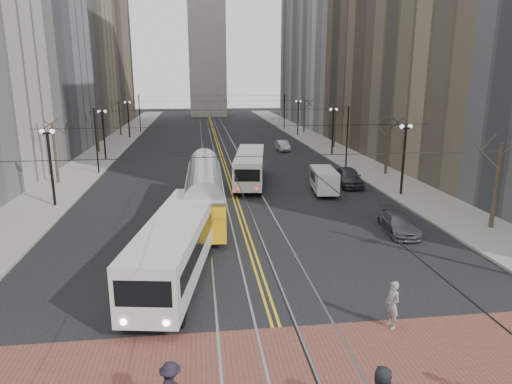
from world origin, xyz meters
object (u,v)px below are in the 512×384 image
object	(u,v)px
cargo_van	(324,182)
pedestrian_b	(392,305)
sedan_silver	(283,146)
sedan_parked	(399,223)
sedan_grey	(348,177)
rear_bus	(250,168)
transit_bus	(177,247)
streetcar	(205,196)

from	to	relation	value
cargo_van	pedestrian_b	bearing A→B (deg)	-92.18
sedan_silver	sedan_parked	bearing A→B (deg)	-89.98
cargo_van	pedestrian_b	distance (m)	21.24
cargo_van	sedan_grey	world-z (taller)	cargo_van
rear_bus	sedan_grey	size ratio (longest dim) A/B	2.27
sedan_parked	pedestrian_b	world-z (taller)	pedestrian_b
pedestrian_b	transit_bus	bearing A→B (deg)	-138.21
cargo_van	sedan_grey	distance (m)	3.87
transit_bus	sedan_grey	xyz separation A→B (m)	(14.49, 17.60, -0.65)
rear_bus	sedan_grey	bearing A→B (deg)	-4.34
streetcar	cargo_van	world-z (taller)	streetcar
streetcar	pedestrian_b	world-z (taller)	streetcar
sedan_silver	sedan_parked	distance (m)	33.67
rear_bus	cargo_van	size ratio (longest dim) A/B	2.37
pedestrian_b	cargo_van	bearing A→B (deg)	158.38
transit_bus	sedan_parked	distance (m)	14.32
streetcar	sedan_parked	world-z (taller)	streetcar
streetcar	sedan_parked	bearing A→B (deg)	-20.74
transit_bus	rear_bus	bearing A→B (deg)	83.03
cargo_van	sedan_parked	xyz separation A→B (m)	(1.95, -10.38, -0.40)
sedan_grey	sedan_silver	xyz separation A→B (m)	(-2.18, 20.78, -0.15)
transit_bus	sedan_grey	world-z (taller)	transit_bus
transit_bus	pedestrian_b	distance (m)	10.32
streetcar	pedestrian_b	distance (m)	16.91
transit_bus	sedan_parked	xyz separation A→B (m)	(13.49, 4.73, -0.85)
sedan_parked	pedestrian_b	xyz separation A→B (m)	(-5.03, -10.63, 0.34)
sedan_silver	sedan_parked	xyz separation A→B (m)	(1.18, -33.65, -0.05)
sedan_parked	transit_bus	bearing A→B (deg)	-155.20
sedan_grey	sedan_parked	world-z (taller)	sedan_grey
rear_bus	cargo_van	bearing A→B (deg)	-29.39
rear_bus	sedan_silver	world-z (taller)	rear_bus
cargo_van	sedan_silver	distance (m)	23.29
sedan_grey	pedestrian_b	xyz separation A→B (m)	(-6.03, -23.50, 0.13)
rear_bus	streetcar	bearing A→B (deg)	-104.26
pedestrian_b	sedan_grey	bearing A→B (deg)	152.32
rear_bus	transit_bus	bearing A→B (deg)	-97.68
streetcar	sedan_grey	world-z (taller)	streetcar
pedestrian_b	sedan_silver	bearing A→B (deg)	161.75
cargo_van	sedan_parked	world-z (taller)	cargo_van
streetcar	cargo_van	xyz separation A→B (m)	(10.05, 5.61, -0.50)
transit_bus	sedan_grey	distance (m)	22.80
streetcar	sedan_parked	distance (m)	12.94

